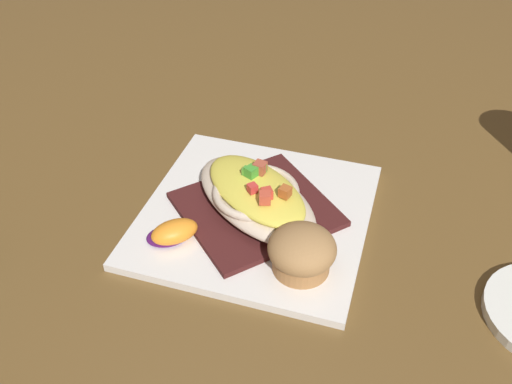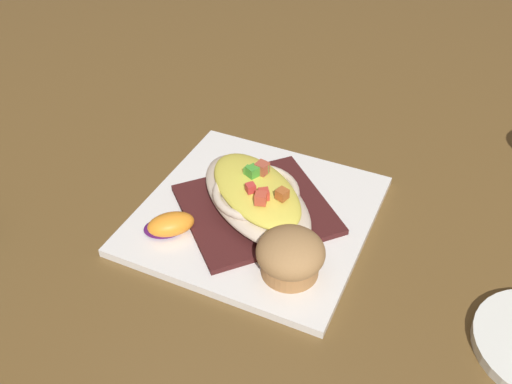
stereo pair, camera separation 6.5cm
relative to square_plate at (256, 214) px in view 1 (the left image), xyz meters
name	(u,v)px [view 1 (the left image)]	position (x,y,z in m)	size (l,w,h in m)	color
ground_plane	(256,218)	(0.00, 0.00, -0.01)	(2.60, 2.60, 0.00)	brown
square_plate	(256,214)	(0.00, 0.00, 0.00)	(0.26, 0.26, 0.01)	white
folded_napkin	(256,209)	(0.00, 0.00, 0.01)	(0.15, 0.17, 0.01)	#421918
gratin_dish	(256,194)	(0.00, 0.00, 0.03)	(0.20, 0.21, 0.05)	beige
muffin	(302,251)	(0.08, 0.07, 0.03)	(0.07, 0.07, 0.05)	#AA7442
orange_garnish	(173,232)	(0.07, -0.08, 0.02)	(0.06, 0.07, 0.02)	#491557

